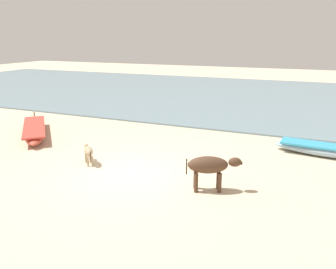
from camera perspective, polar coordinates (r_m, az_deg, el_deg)
ground at (r=10.79m, az=-6.41°, el=-6.73°), size 80.00×80.00×0.00m
sea_water at (r=25.49m, az=11.22°, el=6.61°), size 60.00×20.00×0.08m
fishing_boat_1 at (r=15.91m, az=-21.77°, el=0.70°), size 3.64×3.82×0.64m
fishing_boat_2 at (r=13.52m, az=25.55°, el=-2.44°), size 3.79×1.21×0.61m
cow_adult_dark at (r=9.45m, az=7.15°, el=-5.37°), size 1.52×0.88×1.02m
calf_near_dun at (r=11.74m, az=-13.40°, el=-2.82°), size 0.79×0.79×0.62m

